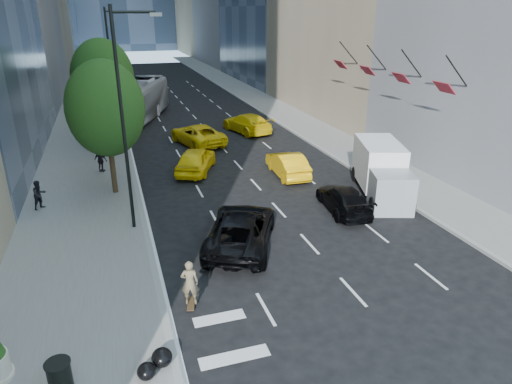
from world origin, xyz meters
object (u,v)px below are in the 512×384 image
object	(u,v)px
skateboarder	(190,286)
box_truck	(382,170)
city_bus	(134,102)
trash_can	(60,378)
black_sedan_lincoln	(241,229)
black_sedan_mercedes	(344,199)

from	to	relation	value
skateboarder	box_truck	world-z (taller)	box_truck
city_bus	trash_can	world-z (taller)	city_bus
skateboarder	box_truck	bearing A→B (deg)	-135.72
city_bus	box_truck	size ratio (longest dim) A/B	2.10
skateboarder	box_truck	size ratio (longest dim) A/B	0.27
skateboarder	city_bus	world-z (taller)	city_bus
black_sedan_lincoln	black_sedan_mercedes	xyz separation A→B (m)	(6.20, 1.97, -0.14)
skateboarder	black_sedan_mercedes	world-z (taller)	skateboarder
black_sedan_lincoln	box_truck	world-z (taller)	box_truck
black_sedan_lincoln	black_sedan_mercedes	bearing A→B (deg)	-137.95
skateboarder	black_sedan_mercedes	bearing A→B (deg)	-133.86
skateboarder	trash_can	size ratio (longest dim) A/B	1.79
black_sedan_mercedes	city_bus	bearing A→B (deg)	-62.96
black_sedan_mercedes	box_truck	world-z (taller)	box_truck
black_sedan_lincoln	city_bus	bearing A→B (deg)	-59.74
black_sedan_lincoln	box_truck	xyz separation A→B (m)	(9.29, 3.39, 0.67)
black_sedan_lincoln	trash_can	world-z (taller)	black_sedan_lincoln
city_bus	trash_can	distance (m)	33.84
black_sedan_lincoln	city_bus	xyz separation A→B (m)	(-2.74, 26.65, 1.08)
skateboarder	black_sedan_lincoln	size ratio (longest dim) A/B	0.30
city_bus	box_truck	world-z (taller)	city_bus
black_sedan_lincoln	skateboarder	bearing A→B (deg)	76.70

